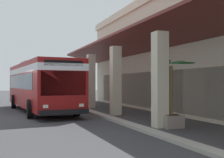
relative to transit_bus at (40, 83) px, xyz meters
name	(u,v)px	position (x,y,z in m)	size (l,w,h in m)	color
ground	(158,112)	(3.39, 6.86, -1.85)	(120.00, 120.00, 0.00)	#38383A
curb_strip	(99,114)	(3.71, 2.89, -1.79)	(30.93, 0.50, 0.12)	#9E998E
transit_bus	(40,83)	(0.00, 0.00, 0.00)	(11.40, 3.59, 3.34)	maroon
potted_palm	(171,111)	(9.04, 4.33, -1.15)	(1.79, 1.77, 2.87)	gray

